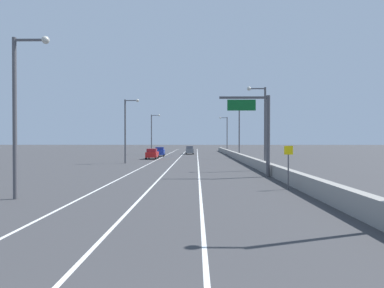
{
  "coord_description": "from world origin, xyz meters",
  "views": [
    {
      "loc": [
        1.25,
        -3.04,
        3.41
      ],
      "look_at": [
        0.53,
        49.64,
        2.75
      ],
      "focal_mm": 30.73,
      "sensor_mm": 36.0,
      "label": 1
    }
  ],
  "objects": [
    {
      "name": "overhead_sign_gantry",
      "position": [
        7.11,
        27.24,
        4.73
      ],
      "size": [
        4.68,
        0.36,
        7.5
      ],
      "color": "#47474C",
      "rests_on": "ground_plane"
    },
    {
      "name": "lamp_post_left_near",
      "position": [
        -8.9,
        15.64,
        5.4
      ],
      "size": [
        2.14,
        0.44,
        9.33
      ],
      "color": "#4C4C51",
      "rests_on": "ground_plane"
    },
    {
      "name": "lamp_post_right_third",
      "position": [
        8.88,
        57.64,
        5.4
      ],
      "size": [
        2.14,
        0.44,
        9.33
      ],
      "color": "#4C4C51",
      "rests_on": "ground_plane"
    },
    {
      "name": "car_gray_2",
      "position": [
        -0.39,
        75.25,
        0.98
      ],
      "size": [
        2.01,
        4.75,
        1.96
      ],
      "color": "slate",
      "rests_on": "ground_plane"
    },
    {
      "name": "lamp_post_right_second",
      "position": [
        8.63,
        33.64,
        5.4
      ],
      "size": [
        2.14,
        0.44,
        9.33
      ],
      "color": "#4C4C51",
      "rests_on": "ground_plane"
    },
    {
      "name": "ground_plane",
      "position": [
        0.0,
        64.0,
        0.0
      ],
      "size": [
        320.0,
        320.0,
        0.0
      ],
      "primitive_type": "plane",
      "color": "#38383A"
    },
    {
      "name": "lamp_post_right_fourth",
      "position": [
        8.87,
        81.64,
        5.4
      ],
      "size": [
        2.14,
        0.44,
        9.33
      ],
      "color": "#4C4C51",
      "rests_on": "ground_plane"
    },
    {
      "name": "lane_stripe_center",
      "position": [
        -2.0,
        55.0,
        0.0
      ],
      "size": [
        0.16,
        130.0,
        0.0
      ],
      "primitive_type": "cube",
      "color": "silver",
      "rests_on": "ground_plane"
    },
    {
      "name": "lane_stripe_right",
      "position": [
        1.5,
        55.0,
        0.0
      ],
      "size": [
        0.16,
        130.0,
        0.0
      ],
      "primitive_type": "cube",
      "color": "silver",
      "rests_on": "ground_plane"
    },
    {
      "name": "speed_advisory_sign",
      "position": [
        7.55,
        19.5,
        1.76
      ],
      "size": [
        0.6,
        0.11,
        3.0
      ],
      "color": "#4C4C51",
      "rests_on": "ground_plane"
    },
    {
      "name": "jersey_barrier_right",
      "position": [
        8.45,
        40.0,
        0.55
      ],
      "size": [
        0.6,
        120.0,
        1.1
      ],
      "primitive_type": "cube",
      "color": "gray",
      "rests_on": "ground_plane"
    },
    {
      "name": "lamp_post_left_far",
      "position": [
        -8.96,
        73.24,
        5.4
      ],
      "size": [
        2.14,
        0.44,
        9.33
      ],
      "color": "#4C4C51",
      "rests_on": "ground_plane"
    },
    {
      "name": "car_red_0",
      "position": [
        -6.63,
        55.14,
        0.93
      ],
      "size": [
        1.95,
        4.08,
        1.86
      ],
      "color": "red",
      "rests_on": "ground_plane"
    },
    {
      "name": "lane_stripe_left",
      "position": [
        -5.5,
        55.0,
        0.0
      ],
      "size": [
        0.16,
        130.0,
        0.0
      ],
      "primitive_type": "cube",
      "color": "silver",
      "rests_on": "ground_plane"
    },
    {
      "name": "lamp_post_left_mid",
      "position": [
        -8.82,
        44.44,
        5.4
      ],
      "size": [
        2.14,
        0.44,
        9.33
      ],
      "color": "#4C4C51",
      "rests_on": "ground_plane"
    },
    {
      "name": "car_blue_1",
      "position": [
        -6.37,
        65.24,
        0.96
      ],
      "size": [
        2.07,
        4.61,
        1.92
      ],
      "color": "#1E389E",
      "rests_on": "ground_plane"
    }
  ]
}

